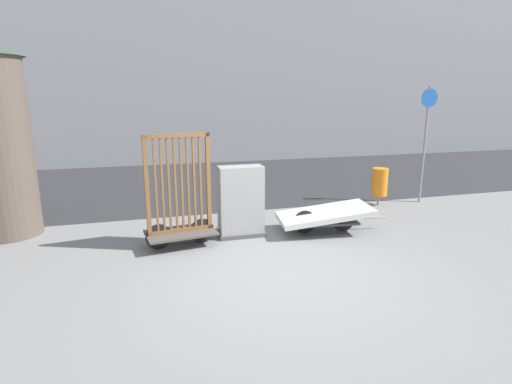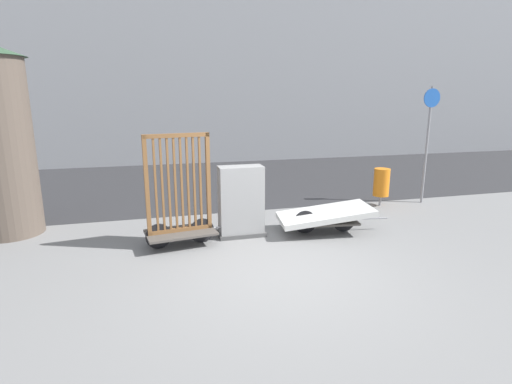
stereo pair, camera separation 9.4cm
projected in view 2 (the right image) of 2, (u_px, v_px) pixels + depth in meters
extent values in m
plane|color=slate|center=(281.00, 271.00, 6.22)|extent=(60.00, 60.00, 0.00)
cube|color=#2D2D30|center=(212.00, 181.00, 12.93)|extent=(56.00, 7.43, 0.01)
cube|color=#4C4742|center=(181.00, 232.00, 7.27)|extent=(1.32, 0.91, 0.04)
cylinder|color=black|center=(202.00, 231.00, 7.42)|extent=(0.46, 0.10, 0.46)
cylinder|color=black|center=(159.00, 236.00, 7.12)|extent=(0.46, 0.10, 0.46)
cylinder|color=gray|center=(230.00, 226.00, 7.64)|extent=(0.70, 0.13, 0.03)
cube|color=brown|center=(181.00, 229.00, 7.25)|extent=(1.16, 0.24, 0.07)
cube|color=brown|center=(176.00, 135.00, 6.86)|extent=(1.16, 0.24, 0.07)
cube|color=brown|center=(147.00, 186.00, 6.84)|extent=(0.08, 0.08, 1.77)
cube|color=brown|center=(208.00, 181.00, 7.27)|extent=(0.08, 0.08, 1.77)
cube|color=brown|center=(156.00, 186.00, 6.90)|extent=(0.04, 0.05, 1.70)
cube|color=brown|center=(162.00, 185.00, 6.95)|extent=(0.04, 0.05, 1.70)
cube|color=brown|center=(169.00, 185.00, 6.99)|extent=(0.04, 0.05, 1.70)
cube|color=brown|center=(175.00, 184.00, 7.03)|extent=(0.04, 0.05, 1.70)
cube|color=brown|center=(182.00, 183.00, 7.08)|extent=(0.04, 0.05, 1.70)
cube|color=brown|center=(188.00, 183.00, 7.12)|extent=(0.04, 0.05, 1.70)
cube|color=brown|center=(194.00, 182.00, 7.17)|extent=(0.04, 0.05, 1.70)
cube|color=brown|center=(200.00, 182.00, 7.21)|extent=(0.04, 0.05, 1.70)
cube|color=#4C4742|center=(325.00, 220.00, 7.97)|extent=(1.31, 0.90, 0.04)
cylinder|color=black|center=(344.00, 220.00, 8.03)|extent=(0.46, 0.10, 0.46)
cylinder|color=black|center=(305.00, 222.00, 7.93)|extent=(0.46, 0.10, 0.46)
cylinder|color=gray|center=(371.00, 218.00, 8.09)|extent=(0.70, 0.12, 0.03)
cube|color=silver|center=(325.00, 214.00, 7.94)|extent=(1.94, 1.21, 0.33)
cube|color=#4C4C4C|center=(241.00, 233.00, 7.84)|extent=(0.91, 0.46, 0.08)
cube|color=gray|center=(241.00, 201.00, 7.69)|extent=(0.85, 0.40, 1.38)
cylinder|color=gray|center=(380.00, 201.00, 9.99)|extent=(0.06, 0.06, 0.25)
cylinder|color=orange|center=(381.00, 182.00, 9.88)|extent=(0.38, 0.38, 0.68)
cylinder|color=gray|center=(427.00, 146.00, 9.98)|extent=(0.06, 0.06, 2.91)
cylinder|color=blue|center=(432.00, 98.00, 9.69)|extent=(0.45, 0.02, 0.45)
cylinder|color=brown|center=(1.00, 149.00, 7.57)|extent=(1.18, 1.18, 3.37)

